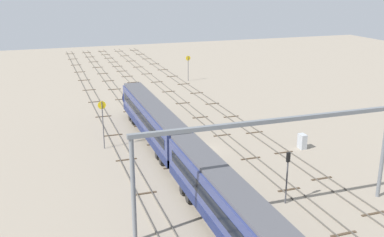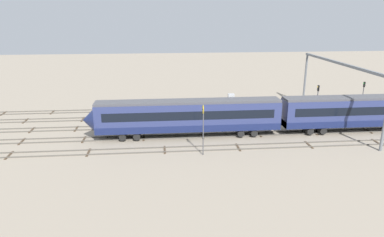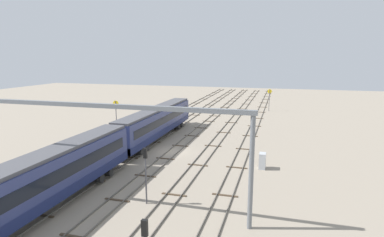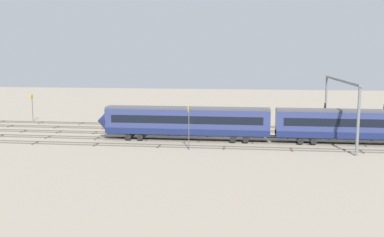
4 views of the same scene
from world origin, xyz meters
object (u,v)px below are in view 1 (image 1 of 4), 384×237
object	(u,v)px
speed_sign_mid_trackside	(188,64)
signal_light_trackside_approach	(287,171)
relay_cabinet	(302,141)
overhead_gantry	(272,141)
speed_sign_near_foreground	(103,118)

from	to	relation	value
speed_sign_mid_trackside	signal_light_trackside_approach	xyz separation A→B (m)	(-52.55, 8.13, -0.12)
signal_light_trackside_approach	relay_cabinet	size ratio (longest dim) A/B	2.74
signal_light_trackside_approach	relay_cabinet	xyz separation A→B (m)	(11.76, -9.13, -2.35)
speed_sign_mid_trackside	relay_cabinet	size ratio (longest dim) A/B	2.80
overhead_gantry	speed_sign_near_foreground	xyz separation A→B (m)	(21.31, 11.01, -3.12)
speed_sign_near_foreground	overhead_gantry	bearing A→B (deg)	-152.68
speed_sign_mid_trackside	relay_cabinet	distance (m)	40.88
overhead_gantry	speed_sign_near_foreground	world-z (taller)	overhead_gantry
overhead_gantry	relay_cabinet	size ratio (longest dim) A/B	13.10
signal_light_trackside_approach	overhead_gantry	bearing A→B (deg)	121.41
overhead_gantry	speed_sign_near_foreground	size ratio (longest dim) A/B	4.03
overhead_gantry	speed_sign_near_foreground	bearing A→B (deg)	27.32
speed_sign_mid_trackside	signal_light_trackside_approach	bearing A→B (deg)	171.21
overhead_gantry	relay_cabinet	world-z (taller)	overhead_gantry
speed_sign_mid_trackside	overhead_gantry	bearing A→B (deg)	168.70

